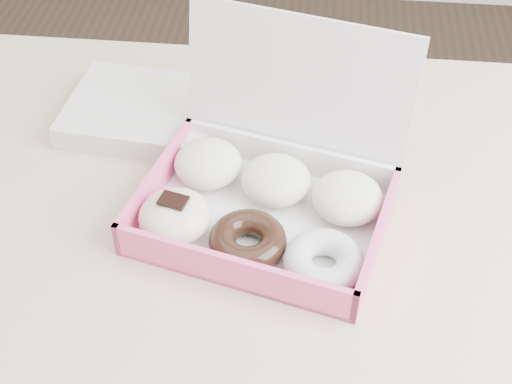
# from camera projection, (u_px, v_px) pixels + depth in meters

# --- Properties ---
(table) EXTENTS (1.20, 0.80, 0.75)m
(table) POSITION_uv_depth(u_px,v_px,m) (173.00, 237.00, 1.06)
(table) COLOR tan
(table) RESTS_ON ground
(donut_box) EXTENTS (0.38, 0.35, 0.24)m
(donut_box) POSITION_uv_depth(u_px,v_px,m) (265.00, 195.00, 0.96)
(donut_box) COLOR white
(donut_box) RESTS_ON table
(newspapers) EXTENTS (0.25, 0.21, 0.04)m
(newspapers) POSITION_uv_depth(u_px,v_px,m) (145.00, 112.00, 1.12)
(newspapers) COLOR white
(newspapers) RESTS_ON table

